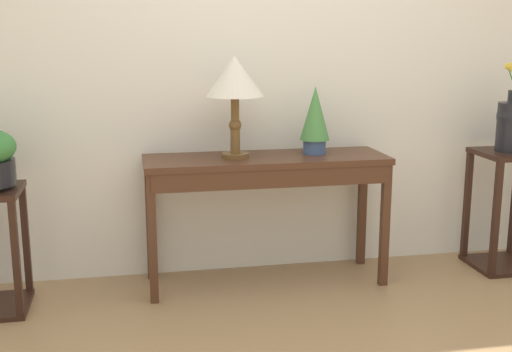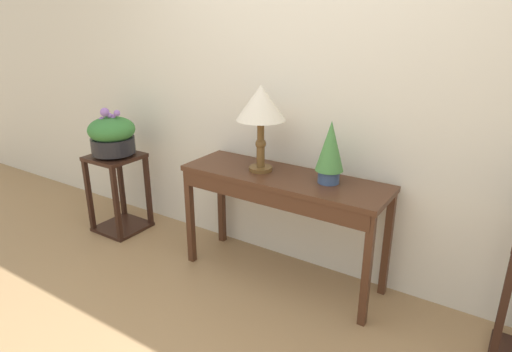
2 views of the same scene
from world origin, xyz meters
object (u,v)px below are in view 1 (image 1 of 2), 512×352
Objects in this scene: table_lamp at (235,81)px; potted_plant_on_console at (315,118)px; console_table at (267,174)px; pedestal_stand_right at (506,210)px.

potted_plant_on_console is at bearing 4.56° from table_lamp.
console_table is 2.45× the size of table_lamp.
table_lamp is at bearing 171.75° from console_table.
table_lamp is 0.52m from potted_plant_on_console.
table_lamp reaches higher than pedestal_stand_right.
table_lamp is 1.85m from pedestal_stand_right.
table_lamp is (-0.17, 0.03, 0.52)m from console_table.
potted_plant_on_console is 0.53× the size of pedestal_stand_right.
potted_plant_on_console is (0.47, 0.04, -0.22)m from table_lamp.
console_table is 1.52m from pedestal_stand_right.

